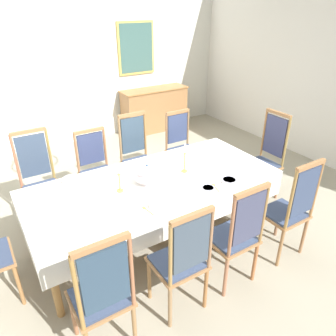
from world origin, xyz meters
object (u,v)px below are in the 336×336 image
object	(u,v)px
spoon_secondary	(145,209)
sideboard	(155,110)
chair_south_c	(236,234)
bowl_near_left	(208,189)
chair_south_a	(102,294)
spoon_primary	(214,186)
chair_north_a	(39,179)
bowl_near_right	(157,205)
bowl_far_right	(71,180)
chair_north_c	(138,155)
dining_table	(154,187)
chair_south_b	(182,259)
chair_south_d	(290,209)
bowl_far_left	(229,180)
framed_painting	(136,48)
chair_north_d	(182,146)
soup_tureen	(147,174)
chair_north_b	(96,168)
candlestick_west	(119,181)
candlestick_east	(185,161)
chair_head_east	(266,156)

from	to	relation	value
spoon_secondary	sideboard	bearing A→B (deg)	51.52
chair_south_c	bowl_near_left	xyz separation A→B (m)	(0.08, 0.53, 0.20)
chair_south_a	spoon_primary	size ratio (longest dim) A/B	6.85
chair_south_c	bowl_near_left	bearing A→B (deg)	81.98
chair_north_a	bowl_near_right	world-z (taller)	chair_north_a
bowl_near_left	bowl_far_right	world-z (taller)	bowl_far_right
chair_south_c	chair_north_c	size ratio (longest dim) A/B	0.97
dining_table	chair_south_b	world-z (taller)	chair_south_b
bowl_near_right	chair_south_d	bearing A→B (deg)	-23.45
chair_north_a	bowl_far_right	bearing A→B (deg)	114.44
bowl_far_left	bowl_far_right	size ratio (longest dim) A/B	0.85
spoon_secondary	framed_painting	distance (m)	4.37
bowl_far_left	spoon_primary	xyz separation A→B (m)	(-0.19, 0.02, -0.02)
chair_south_b	chair_north_d	xyz separation A→B (m)	(1.37, 2.00, -0.01)
chair_south_c	chair_north_d	world-z (taller)	chair_south_c
chair_north_d	soup_tureen	bearing A→B (deg)	41.32
soup_tureen	bowl_far_right	xyz separation A→B (m)	(-0.70, 0.46, -0.08)
chair_north_b	sideboard	xyz separation A→B (m)	(2.12, 2.14, -0.11)
chair_south_a	chair_north_d	world-z (taller)	chair_south_a
chair_north_b	candlestick_west	size ratio (longest dim) A/B	3.39
chair_north_d	spoon_primary	distance (m)	1.56
candlestick_west	bowl_far_right	bearing A→B (deg)	128.70
chair_south_c	bowl_near_left	size ratio (longest dim) A/B	8.13
candlestick_east	soup_tureen	bearing A→B (deg)	180.00
chair_north_a	chair_north_d	distance (m)	2.08
bowl_far_right	dining_table	bearing A→B (deg)	-30.78
chair_south_a	chair_south_d	xyz separation A→B (m)	(2.08, 0.00, -0.00)
framed_painting	chair_north_c	bearing A→B (deg)	-117.72
bowl_near_right	candlestick_east	bearing A→B (deg)	35.72
chair_head_east	sideboard	xyz separation A→B (m)	(0.02, 3.14, -0.17)
soup_tureen	candlestick_west	xyz separation A→B (m)	(-0.33, -0.00, 0.01)
chair_north_b	bowl_near_left	xyz separation A→B (m)	(0.69, -1.47, 0.22)
dining_table	chair_south_d	size ratio (longest dim) A/B	2.32
chair_south_b	bowl_far_right	distance (m)	1.55
chair_north_a	candlestick_west	xyz separation A→B (m)	(0.62, -1.01, 0.28)
spoon_primary	framed_painting	world-z (taller)	framed_painting
chair_head_east	bowl_far_left	world-z (taller)	chair_head_east
chair_north_c	bowl_near_right	xyz separation A→B (m)	(-0.53, -1.46, 0.19)
dining_table	bowl_near_right	bearing A→B (deg)	-116.11
dining_table	chair_north_d	world-z (taller)	chair_north_d
bowl_near_left	bowl_far_left	bearing A→B (deg)	1.88
chair_north_a	chair_south_b	bearing A→B (deg)	109.59
chair_south_d	bowl_far_right	world-z (taller)	chair_south_d
chair_north_d	chair_head_east	xyz separation A→B (m)	(0.73, -1.00, 0.05)
bowl_near_left	bowl_far_right	size ratio (longest dim) A/B	0.72
candlestick_east	bowl_far_left	xyz separation A→B (m)	(0.28, -0.46, -0.12)
chair_south_b	spoon_primary	distance (m)	0.99
dining_table	spoon_primary	world-z (taller)	spoon_primary
chair_north_d	sideboard	world-z (taller)	chair_north_d
bowl_far_left	spoon_secondary	xyz separation A→B (m)	(-1.02, 0.03, -0.02)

